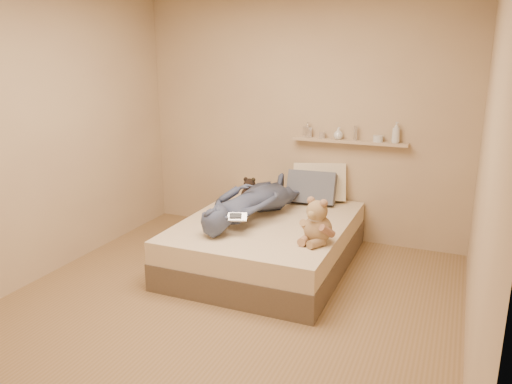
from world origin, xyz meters
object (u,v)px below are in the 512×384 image
at_px(bed, 267,242).
at_px(teddy_bear, 317,224).
at_px(dark_plush, 250,192).
at_px(pillow_grey, 311,188).
at_px(wall_shelf, 349,141).
at_px(game_console, 236,217).
at_px(person, 254,200).
at_px(pillow_cream, 319,182).

relative_size(bed, teddy_bear, 4.80).
bearing_deg(dark_plush, teddy_bear, -40.27).
bearing_deg(pillow_grey, wall_shelf, 33.86).
relative_size(game_console, teddy_bear, 0.53).
distance_m(pillow_grey, person, 0.77).
bearing_deg(bed, pillow_grey, 72.04).
xyz_separation_m(pillow_cream, person, (-0.42, -0.81, -0.02)).
distance_m(game_console, person, 0.53).
height_order(game_console, wall_shelf, wall_shelf).
bearing_deg(dark_plush, person, -61.93).
bearing_deg(dark_plush, pillow_grey, 24.10).
relative_size(game_console, person, 0.14).
bearing_deg(person, teddy_bear, 161.90).
bearing_deg(teddy_bear, pillow_cream, 105.02).
distance_m(bed, person, 0.43).
xyz_separation_m(person, wall_shelf, (0.70, 0.89, 0.47)).
relative_size(bed, wall_shelf, 1.58).
height_order(game_console, dark_plush, dark_plush).
bearing_deg(teddy_bear, game_console, -170.87).
bearing_deg(dark_plush, wall_shelf, 27.78).
distance_m(pillow_cream, wall_shelf, 0.54).
relative_size(person, wall_shelf, 1.23).
distance_m(bed, pillow_cream, 0.97).
xyz_separation_m(pillow_cream, pillow_grey, (-0.04, -0.14, -0.03)).
bearing_deg(pillow_cream, game_console, -105.36).
height_order(game_console, teddy_bear, teddy_bear).
distance_m(bed, game_console, 0.65).
height_order(pillow_grey, wall_shelf, wall_shelf).
xyz_separation_m(game_console, pillow_cream, (0.37, 1.33, 0.03)).
xyz_separation_m(teddy_bear, wall_shelf, (-0.04, 1.30, 0.49)).
height_order(pillow_cream, wall_shelf, wall_shelf).
relative_size(teddy_bear, pillow_cream, 0.72).
bearing_deg(wall_shelf, pillow_cream, -164.38).
bearing_deg(game_console, dark_plush, 106.21).
bearing_deg(pillow_cream, bed, -107.86).
height_order(bed, pillow_cream, pillow_cream).
bearing_deg(bed, game_console, -101.08).
xyz_separation_m(pillow_grey, wall_shelf, (0.33, 0.22, 0.48)).
distance_m(teddy_bear, dark_plush, 1.26).
bearing_deg(person, game_console, 106.74).
height_order(bed, dark_plush, dark_plush).
xyz_separation_m(dark_plush, pillow_cream, (0.63, 0.40, 0.08)).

